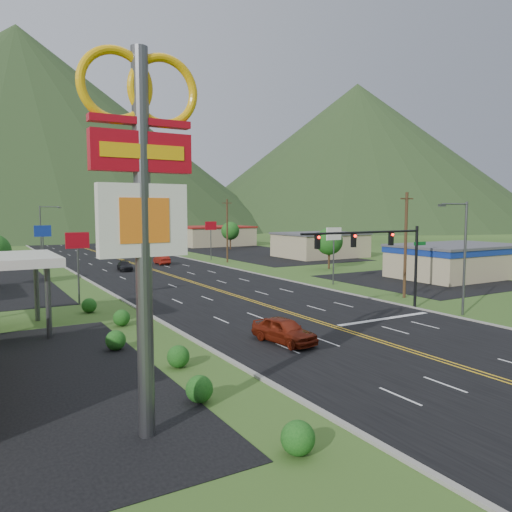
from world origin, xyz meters
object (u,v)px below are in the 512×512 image
streetlight_west (43,230)px  car_dark_mid (125,266)px  streetlight_east (462,250)px  traffic_signal (382,248)px  car_red_far (162,260)px  pylon_sign (142,184)px  car_red_near (284,331)px

streetlight_west → car_dark_mid: bearing=-65.6°
streetlight_east → traffic_signal: bearing=139.6°
traffic_signal → streetlight_west: size_ratio=1.46×
car_red_far → traffic_signal: bearing=97.0°
streetlight_west → car_dark_mid: streetlight_west is taller
pylon_sign → streetlight_east: pylon_sign is taller
streetlight_west → car_dark_mid: (8.00, -17.67, -4.55)m
traffic_signal → car_red_near: traffic_signal is taller
pylon_sign → car_dark_mid: 52.78m
streetlight_east → streetlight_west: size_ratio=1.00×
traffic_signal → streetlight_east: streetlight_east is taller
car_red_near → streetlight_east: bearing=-10.0°
streetlight_east → car_red_far: 48.06m
pylon_sign → traffic_signal: bearing=27.1°
traffic_signal → car_dark_mid: (-10.16, 38.34, -4.70)m
streetlight_west → car_red_far: 20.26m
traffic_signal → car_red_near: (-11.97, -3.84, -4.53)m
traffic_signal → car_red_far: 43.58m
pylon_sign → traffic_signal: (23.48, 12.00, -3.97)m
traffic_signal → car_red_near: size_ratio=2.78×
streetlight_west → car_red_near: size_ratio=1.91×
streetlight_east → pylon_sign: bearing=-164.2°
streetlight_east → streetlight_west: (-22.86, 60.00, 0.00)m
streetlight_west → car_dark_mid: 19.92m
pylon_sign → streetlight_west: bearing=85.5°
traffic_signal → car_red_near: 13.36m
pylon_sign → car_red_far: bearing=69.7°
pylon_sign → car_red_far: size_ratio=3.23×
car_red_near → car_red_far: car_red_near is taller
traffic_signal → car_red_far: bearing=94.1°
streetlight_east → car_red_far: streetlight_east is taller
streetlight_west → pylon_sign: bearing=-94.5°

